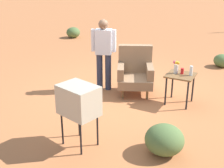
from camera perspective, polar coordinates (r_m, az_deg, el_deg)
ground_plane at (r=7.01m, az=2.69°, el=-1.44°), size 60.00×60.00×0.00m
armchair at (r=6.82m, az=4.39°, el=2.33°), size 1.02×1.03×1.06m
side_table at (r=6.38m, az=12.81°, el=0.95°), size 0.56×0.56×0.64m
tv_on_stand at (r=4.68m, az=-6.31°, el=-3.15°), size 0.69×0.57×1.03m
person_standing at (r=6.86m, az=-1.58°, el=6.34°), size 0.54×0.33×1.64m
soda_can_red at (r=6.36m, az=13.12°, el=2.39°), size 0.07×0.07×0.12m
bottle_short_clear at (r=6.31m, az=14.73°, el=2.45°), size 0.06×0.06×0.20m
flower_vase at (r=6.35m, az=12.03°, el=3.27°), size 0.14×0.10×0.27m
shrub_near at (r=12.49m, az=-7.34°, el=9.64°), size 0.55×0.55×0.42m
shrub_mid at (r=9.25m, az=20.10°, el=4.18°), size 0.48×0.48×0.37m
shrub_far at (r=4.77m, az=9.88°, el=-10.32°), size 0.61×0.61×0.47m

